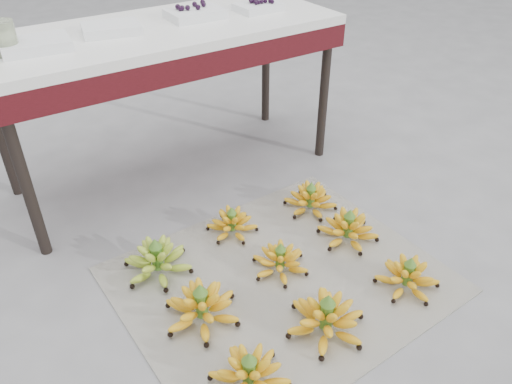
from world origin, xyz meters
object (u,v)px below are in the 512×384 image
bunch_front_left (249,375)px  bunch_back_center (232,223)px  bunch_mid_right (348,229)px  tray_left (111,28)px  bunch_mid_center (280,261)px  bunch_front_right (407,277)px  tray_right (195,13)px  bunch_front_center (326,318)px  tray_far_right (258,7)px  newspaper_mat (281,279)px  glass_jar (3,38)px  bunch_back_right (310,200)px  tray_far_left (36,45)px  bunch_back_left (157,260)px  bunch_mid_left (202,307)px  vendor_table (164,45)px

bunch_front_left → bunch_back_center: bearing=45.2°
bunch_mid_right → tray_left: size_ratio=1.00×
bunch_mid_center → bunch_front_right: bearing=-25.8°
bunch_front_left → tray_right: 1.67m
bunch_front_center → tray_far_right: (0.55, 1.27, 0.75)m
bunch_back_center → bunch_front_right: bearing=-69.0°
newspaper_mat → bunch_mid_center: size_ratio=4.13×
tray_right → glass_jar: glass_jar is taller
bunch_mid_right → bunch_back_right: 0.28m
tray_far_left → bunch_back_left: bearing=-76.7°
bunch_mid_left → vendor_table: 1.25m
bunch_mid_right → tray_left: bearing=124.8°
bunch_front_center → tray_far_right: tray_far_right is taller
bunch_front_left → newspaper_mat: bearing=24.9°
bunch_front_center → tray_right: tray_right is taller
newspaper_mat → bunch_back_center: size_ratio=4.70×
newspaper_mat → tray_far_right: size_ratio=5.51×
bunch_mid_left → bunch_mid_right: (0.78, 0.05, -0.00)m
newspaper_mat → bunch_front_left: bearing=-137.7°
bunch_front_right → bunch_back_right: 0.63m
bunch_back_center → tray_right: size_ratio=1.00×
bunch_mid_right → bunch_back_right: bunch_mid_right is taller
tray_right → glass_jar: size_ratio=2.04×
newspaper_mat → tray_right: (0.20, 1.02, 0.82)m
tray_far_right → tray_left: bearing=176.3°
bunch_front_left → bunch_front_center: size_ratio=0.91×
tray_right → newspaper_mat: bearing=-101.2°
bunch_front_left → bunch_mid_left: bearing=71.2°
bunch_front_center → bunch_mid_left: (-0.35, 0.30, -0.00)m
bunch_mid_left → tray_far_left: 1.24m
newspaper_mat → bunch_mid_left: bearing=-179.0°
bunch_back_right → glass_jar: (-1.07, 0.65, 0.81)m
bunch_mid_right → bunch_back_right: (0.00, 0.28, -0.00)m
bunch_front_left → bunch_back_right: (0.79, 0.66, -0.00)m
bunch_mid_center → glass_jar: glass_jar is taller
bunch_front_left → tray_far_left: bearing=80.0°
tray_right → tray_far_right: 0.33m
bunch_front_center → bunch_back_left: 0.73m
tray_far_right → bunch_back_left: bearing=-145.4°
tray_far_right → newspaper_mat: bearing=-118.9°
bunch_front_right → bunch_back_center: bearing=129.9°
bunch_back_right → tray_left: tray_left is taller
newspaper_mat → tray_left: tray_left is taller
bunch_front_center → bunch_back_right: size_ratio=1.42×
bunch_mid_right → tray_far_left: size_ratio=0.98×
bunch_front_left → tray_right: (0.58, 1.37, 0.76)m
newspaper_mat → bunch_mid_center: bunch_mid_center is taller
bunch_back_center → tray_far_right: 1.11m
vendor_table → glass_jar: glass_jar is taller
bunch_back_right → tray_right: 1.06m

